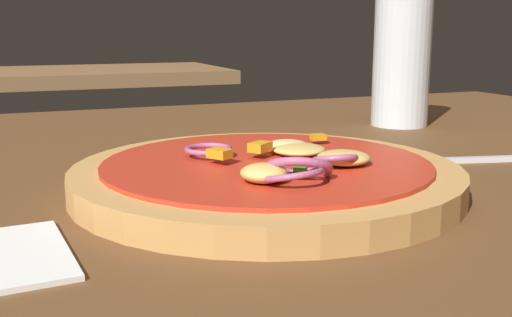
% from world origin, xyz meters
% --- Properties ---
extents(dining_table, '(1.34, 0.97, 0.04)m').
position_xyz_m(dining_table, '(0.00, 0.00, 0.02)').
color(dining_table, brown).
rests_on(dining_table, ground).
extents(pizza, '(0.28, 0.28, 0.04)m').
position_xyz_m(pizza, '(0.04, -0.02, 0.05)').
color(pizza, tan).
rests_on(pizza, dining_table).
extents(fork, '(0.16, 0.05, 0.01)m').
position_xyz_m(fork, '(0.20, 0.01, 0.04)').
color(fork, silver).
rests_on(fork, dining_table).
extents(beer_glass, '(0.07, 0.07, 0.15)m').
position_xyz_m(beer_glass, '(0.30, 0.20, 0.10)').
color(beer_glass, silver).
rests_on(beer_glass, dining_table).
extents(background_table, '(0.75, 0.44, 0.04)m').
position_xyz_m(background_table, '(0.08, 1.38, 0.02)').
color(background_table, brown).
rests_on(background_table, ground).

